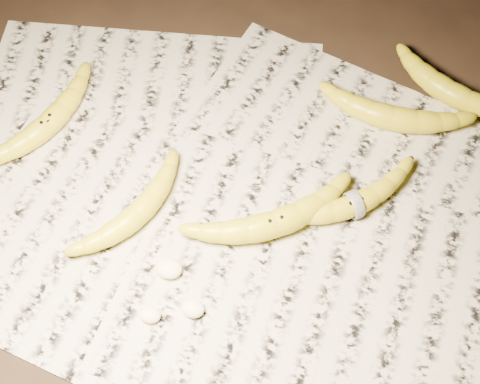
% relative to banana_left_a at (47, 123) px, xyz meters
% --- Properties ---
extents(ground, '(3.00, 3.00, 0.00)m').
position_rel_banana_left_a_xyz_m(ground, '(0.31, -0.06, -0.03)').
color(ground, black).
rests_on(ground, ground).
extents(newspaper_patch, '(0.90, 0.70, 0.01)m').
position_rel_banana_left_a_xyz_m(newspaper_patch, '(0.31, -0.05, -0.02)').
color(newspaper_patch, '#B8B49E').
rests_on(newspaper_patch, ground).
extents(banana_left_a, '(0.14, 0.22, 0.04)m').
position_rel_banana_left_a_xyz_m(banana_left_a, '(0.00, 0.00, 0.00)').
color(banana_left_a, yellow).
rests_on(banana_left_a, newspaper_patch).
extents(banana_left_b, '(0.13, 0.19, 0.04)m').
position_rel_banana_left_a_xyz_m(banana_left_b, '(0.19, -0.11, -0.00)').
color(banana_left_b, yellow).
rests_on(banana_left_b, newspaper_patch).
extents(banana_center, '(0.22, 0.18, 0.04)m').
position_rel_banana_left_a_xyz_m(banana_center, '(0.38, -0.07, 0.00)').
color(banana_center, yellow).
rests_on(banana_center, newspaper_patch).
extents(banana_taped, '(0.19, 0.17, 0.03)m').
position_rel_banana_left_a_xyz_m(banana_taped, '(0.48, -0.01, -0.00)').
color(banana_taped, yellow).
rests_on(banana_taped, newspaper_patch).
extents(banana_upper_a, '(0.21, 0.07, 0.04)m').
position_rel_banana_left_a_xyz_m(banana_upper_a, '(0.51, 0.15, 0.00)').
color(banana_upper_a, yellow).
rests_on(banana_upper_a, newspaper_patch).
extents(banana_upper_b, '(0.20, 0.13, 0.04)m').
position_rel_banana_left_a_xyz_m(banana_upper_b, '(0.59, 0.23, 0.00)').
color(banana_upper_b, yellow).
rests_on(banana_upper_b, newspaper_patch).
extents(measuring_tape, '(0.03, 0.04, 0.04)m').
position_rel_banana_left_a_xyz_m(measuring_tape, '(0.48, -0.01, -0.00)').
color(measuring_tape, white).
rests_on(measuring_tape, newspaper_patch).
extents(flesh_chunk_a, '(0.04, 0.03, 0.02)m').
position_rel_banana_left_a_xyz_m(flesh_chunk_a, '(0.26, -0.18, -0.01)').
color(flesh_chunk_a, '#FFF8C5').
rests_on(flesh_chunk_a, newspaper_patch).
extents(flesh_chunk_b, '(0.03, 0.02, 0.02)m').
position_rel_banana_left_a_xyz_m(flesh_chunk_b, '(0.25, -0.24, -0.01)').
color(flesh_chunk_b, '#FFF8C5').
rests_on(flesh_chunk_b, newspaper_patch).
extents(flesh_chunk_c, '(0.03, 0.03, 0.02)m').
position_rel_banana_left_a_xyz_m(flesh_chunk_c, '(0.30, -0.22, -0.01)').
color(flesh_chunk_c, '#FFF8C5').
rests_on(flesh_chunk_c, newspaper_patch).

